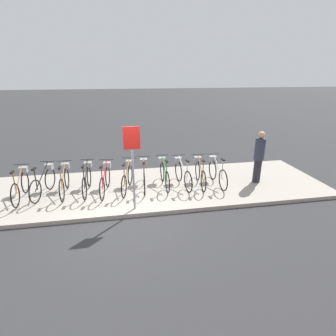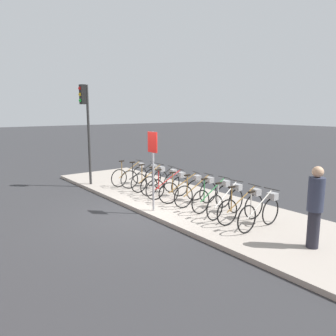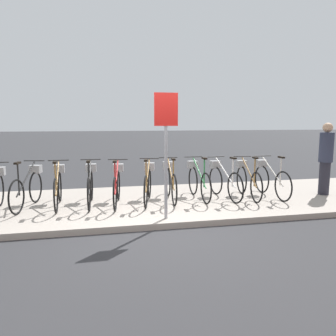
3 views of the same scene
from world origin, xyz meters
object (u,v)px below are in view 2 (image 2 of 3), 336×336
parked_bicycle_0 (131,174)px  parked_bicycle_8 (228,200)px  sign_post (153,158)px  parked_bicycle_2 (152,178)px  parked_bicycle_1 (143,176)px  traffic_light (85,114)px  parked_bicycle_9 (243,205)px  parked_bicycle_10 (261,211)px  parked_bicycle_3 (163,182)px  pedestrian (315,205)px  parked_bicycle_5 (185,188)px  parked_bicycle_4 (170,185)px  parked_bicycle_6 (198,191)px  parked_bicycle_7 (215,195)px

parked_bicycle_0 → parked_bicycle_8: size_ratio=1.00×
sign_post → parked_bicycle_2: bearing=145.9°
parked_bicycle_2 → sign_post: size_ratio=0.72×
parked_bicycle_1 → traffic_light: 3.34m
parked_bicycle_9 → parked_bicycle_0: bearing=-179.6°
parked_bicycle_8 → parked_bicycle_10: bearing=-3.4°
parked_bicycle_0 → parked_bicycle_10: size_ratio=1.00×
parked_bicycle_0 → parked_bicycle_3: 1.94m
parked_bicycle_1 → parked_bicycle_8: bearing=-1.0°
parked_bicycle_0 → pedestrian: 7.72m
traffic_light → pedestrian: bearing=8.0°
parked_bicycle_8 → pedestrian: bearing=-4.0°
parked_bicycle_0 → parked_bicycle_8: (5.06, 0.09, 0.00)m
parked_bicycle_1 → parked_bicycle_5: bearing=-2.1°
parked_bicycle_0 → parked_bicycle_4: (2.51, 0.01, 0.00)m
parked_bicycle_0 → sign_post: 3.78m
parked_bicycle_8 → parked_bicycle_6: bearing=176.7°
parked_bicycle_1 → parked_bicycle_7: 3.83m
parked_bicycle_2 → parked_bicycle_4: bearing=-5.5°
parked_bicycle_6 → sign_post: 1.91m
parked_bicycle_7 → pedestrian: bearing=-5.0°
pedestrian → parked_bicycle_10: bearing=175.4°
parked_bicycle_0 → sign_post: size_ratio=0.72×
parked_bicycle_5 → pedestrian: bearing=-2.1°
parked_bicycle_8 → parked_bicycle_10: (1.20, -0.07, 0.00)m
parked_bicycle_0 → parked_bicycle_6: (3.77, 0.16, 0.00)m
parked_bicycle_8 → parked_bicycle_9: same height
parked_bicycle_1 → pedestrian: size_ratio=0.92×
parked_bicycle_3 → parked_bicycle_7: same height
parked_bicycle_0 → parked_bicycle_3: (1.93, 0.13, 0.00)m
parked_bicycle_2 → parked_bicycle_6: size_ratio=1.00×
parked_bicycle_6 → pedestrian: 3.98m
parked_bicycle_7 → parked_bicycle_5: bearing=-174.6°
parked_bicycle_4 → parked_bicycle_10: same height
parked_bicycle_5 → parked_bicycle_2: bearing=178.3°
parked_bicycle_9 → parked_bicycle_4: bearing=-179.4°
parked_bicycle_3 → traffic_light: traffic_light is taller
parked_bicycle_0 → sign_post: bearing=-21.1°
traffic_light → parked_bicycle_2: bearing=31.5°
parked_bicycle_1 → sign_post: size_ratio=0.71×
parked_bicycle_5 → parked_bicycle_10: same height
parked_bicycle_8 → pedestrian: pedestrian is taller
parked_bicycle_10 → pedestrian: size_ratio=0.94×
parked_bicycle_6 → traffic_light: (-4.93, -1.51, 2.38)m
parked_bicycle_3 → parked_bicycle_4: same height
parked_bicycle_10 → sign_post: 3.39m
parked_bicycle_3 → pedestrian: pedestrian is taller
traffic_light → parked_bicycle_10: bearing=10.4°
parked_bicycle_1 → traffic_light: traffic_light is taller
pedestrian → parked_bicycle_1: bearing=177.9°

